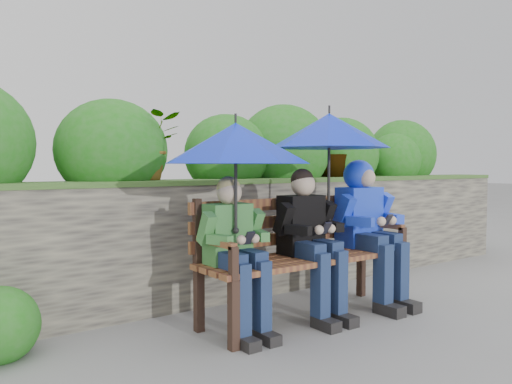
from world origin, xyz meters
TOP-DOWN VIEW (x-y plane):
  - ground at (0.00, 0.00)m, footprint 60.00×60.00m
  - garden_backdrop at (-0.04, 1.58)m, footprint 8.00×2.87m
  - park_bench at (0.32, -0.05)m, footprint 1.74×0.51m
  - boy_left at (-0.34, -0.13)m, footprint 0.46×0.53m
  - boy_middle at (0.33, -0.13)m, footprint 0.49×0.57m
  - boy_right at (0.97, -0.13)m, footprint 0.54×0.66m
  - umbrella_left at (-0.34, -0.15)m, footprint 0.98×0.98m
  - umbrella_right at (0.55, -0.10)m, footprint 0.93×0.93m

SIDE VIEW (x-z plane):
  - ground at x=0.00m, z-range 0.00..0.00m
  - park_bench at x=0.32m, z-range 0.06..0.98m
  - boy_left at x=-0.34m, z-range 0.07..1.15m
  - boy_middle at x=0.33m, z-range 0.07..1.19m
  - garden_backdrop at x=-0.04m, z-range -0.26..1.57m
  - boy_right at x=0.97m, z-range 0.11..1.30m
  - umbrella_left at x=-0.34m, z-range 0.89..1.69m
  - umbrella_right at x=0.55m, z-range 0.97..1.86m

